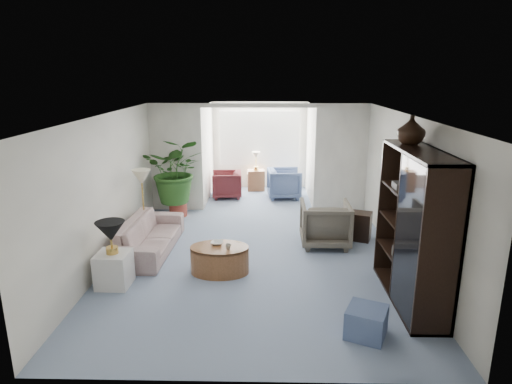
{
  "coord_description": "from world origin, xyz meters",
  "views": [
    {
      "loc": [
        0.17,
        -6.93,
        3.15
      ],
      "look_at": [
        0.0,
        0.6,
        1.1
      ],
      "focal_mm": 30.76,
      "sensor_mm": 36.0,
      "label": 1
    }
  ],
  "objects_px": {
    "sunroom_chair_blue": "(284,183)",
    "cabinet_urn": "(411,130)",
    "wingback_chair": "(325,224)",
    "entertainment_cabinet": "(414,228)",
    "sofa": "(150,235)",
    "coffee_bowl": "(217,243)",
    "sunroom_table": "(256,180)",
    "framed_picture": "(410,168)",
    "sunroom_chair_maroon": "(227,184)",
    "side_table_dark": "(359,226)",
    "coffee_cup": "(228,247)",
    "floor_lamp": "(141,177)",
    "plant_pot": "(178,209)",
    "ottoman": "(366,322)",
    "coffee_table": "(220,260)",
    "table_lamp": "(110,231)",
    "end_table": "(114,269)"
  },
  "relations": [
    {
      "from": "sunroom_chair_blue",
      "to": "cabinet_urn",
      "type": "bearing_deg",
      "value": -166.39
    },
    {
      "from": "wingback_chair",
      "to": "entertainment_cabinet",
      "type": "bearing_deg",
      "value": 115.55
    },
    {
      "from": "sofa",
      "to": "coffee_bowl",
      "type": "bearing_deg",
      "value": -118.32
    },
    {
      "from": "sunroom_chair_blue",
      "to": "sunroom_table",
      "type": "relative_size",
      "value": 1.49
    },
    {
      "from": "framed_picture",
      "to": "sunroom_chair_maroon",
      "type": "distance_m",
      "value": 5.52
    },
    {
      "from": "sunroom_chair_blue",
      "to": "side_table_dark",
      "type": "bearing_deg",
      "value": -160.17
    },
    {
      "from": "coffee_cup",
      "to": "sunroom_table",
      "type": "height_order",
      "value": "sunroom_table"
    },
    {
      "from": "wingback_chair",
      "to": "cabinet_urn",
      "type": "bearing_deg",
      "value": 122.19
    },
    {
      "from": "side_table_dark",
      "to": "cabinet_urn",
      "type": "relative_size",
      "value": 1.33
    },
    {
      "from": "floor_lamp",
      "to": "cabinet_urn",
      "type": "relative_size",
      "value": 0.88
    },
    {
      "from": "wingback_chair",
      "to": "coffee_bowl",
      "type": "bearing_deg",
      "value": 31.93
    },
    {
      "from": "cabinet_urn",
      "to": "plant_pot",
      "type": "xyz_separation_m",
      "value": [
        -4.05,
        3.21,
        -2.21
      ]
    },
    {
      "from": "cabinet_urn",
      "to": "ottoman",
      "type": "height_order",
      "value": "cabinet_urn"
    },
    {
      "from": "sunroom_table",
      "to": "sunroom_chair_maroon",
      "type": "bearing_deg",
      "value": -135.0
    },
    {
      "from": "coffee_table",
      "to": "sunroom_table",
      "type": "bearing_deg",
      "value": 84.82
    },
    {
      "from": "floor_lamp",
      "to": "plant_pot",
      "type": "distance_m",
      "value": 1.85
    },
    {
      "from": "coffee_cup",
      "to": "cabinet_urn",
      "type": "height_order",
      "value": "cabinet_urn"
    },
    {
      "from": "sunroom_table",
      "to": "table_lamp",
      "type": "bearing_deg",
      "value": -109.59
    },
    {
      "from": "coffee_cup",
      "to": "cabinet_urn",
      "type": "relative_size",
      "value": 0.22
    },
    {
      "from": "table_lamp",
      "to": "cabinet_urn",
      "type": "height_order",
      "value": "cabinet_urn"
    },
    {
      "from": "cabinet_urn",
      "to": "entertainment_cabinet",
      "type": "bearing_deg",
      "value": -90.0
    },
    {
      "from": "wingback_chair",
      "to": "sunroom_chair_maroon",
      "type": "height_order",
      "value": "wingback_chair"
    },
    {
      "from": "coffee_table",
      "to": "plant_pot",
      "type": "bearing_deg",
      "value": 113.14
    },
    {
      "from": "sofa",
      "to": "plant_pot",
      "type": "xyz_separation_m",
      "value": [
        0.12,
        2.05,
        -0.14
      ]
    },
    {
      "from": "sofa",
      "to": "table_lamp",
      "type": "distance_m",
      "value": 1.48
    },
    {
      "from": "wingback_chair",
      "to": "entertainment_cabinet",
      "type": "height_order",
      "value": "entertainment_cabinet"
    },
    {
      "from": "coffee_cup",
      "to": "cabinet_urn",
      "type": "distance_m",
      "value": 3.25
    },
    {
      "from": "end_table",
      "to": "table_lamp",
      "type": "distance_m",
      "value": 0.61
    },
    {
      "from": "coffee_cup",
      "to": "ottoman",
      "type": "relative_size",
      "value": 0.2
    },
    {
      "from": "sunroom_chair_blue",
      "to": "entertainment_cabinet",
      "type": "bearing_deg",
      "value": -168.02
    },
    {
      "from": "coffee_bowl",
      "to": "ottoman",
      "type": "bearing_deg",
      "value": -41.99
    },
    {
      "from": "coffee_table",
      "to": "cabinet_urn",
      "type": "height_order",
      "value": "cabinet_urn"
    },
    {
      "from": "end_table",
      "to": "floor_lamp",
      "type": "distance_m",
      "value": 2.19
    },
    {
      "from": "coffee_bowl",
      "to": "cabinet_urn",
      "type": "xyz_separation_m",
      "value": [
        2.85,
        -0.39,
        1.9
      ]
    },
    {
      "from": "coffee_bowl",
      "to": "wingback_chair",
      "type": "distance_m",
      "value": 2.23
    },
    {
      "from": "coffee_cup",
      "to": "entertainment_cabinet",
      "type": "relative_size",
      "value": 0.04
    },
    {
      "from": "coffee_cup",
      "to": "table_lamp",
      "type": "bearing_deg",
      "value": -167.33
    },
    {
      "from": "coffee_cup",
      "to": "plant_pot",
      "type": "xyz_separation_m",
      "value": [
        -1.4,
        3.02,
        -0.33
      ]
    },
    {
      "from": "plant_pot",
      "to": "sunroom_chair_maroon",
      "type": "xyz_separation_m",
      "value": [
        0.97,
        1.57,
        0.18
      ]
    },
    {
      "from": "sunroom_table",
      "to": "plant_pot",
      "type": "bearing_deg",
      "value": -126.54
    },
    {
      "from": "framed_picture",
      "to": "wingback_chair",
      "type": "xyz_separation_m",
      "value": [
        -1.17,
        0.97,
        -1.28
      ]
    },
    {
      "from": "sunroom_chair_maroon",
      "to": "wingback_chair",
      "type": "bearing_deg",
      "value": 28.79
    },
    {
      "from": "floor_lamp",
      "to": "coffee_table",
      "type": "height_order",
      "value": "floor_lamp"
    },
    {
      "from": "coffee_table",
      "to": "end_table",
      "type": "bearing_deg",
      "value": -162.76
    },
    {
      "from": "coffee_cup",
      "to": "sunroom_chair_blue",
      "type": "bearing_deg",
      "value": 76.82
    },
    {
      "from": "plant_pot",
      "to": "sunroom_chair_maroon",
      "type": "relative_size",
      "value": 0.53
    },
    {
      "from": "coffee_bowl",
      "to": "coffee_cup",
      "type": "bearing_deg",
      "value": -45.0
    },
    {
      "from": "sofa",
      "to": "coffee_cup",
      "type": "relative_size",
      "value": 22.81
    },
    {
      "from": "plant_pot",
      "to": "framed_picture",
      "type": "bearing_deg",
      "value": -31.68
    },
    {
      "from": "table_lamp",
      "to": "plant_pot",
      "type": "height_order",
      "value": "table_lamp"
    }
  ]
}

